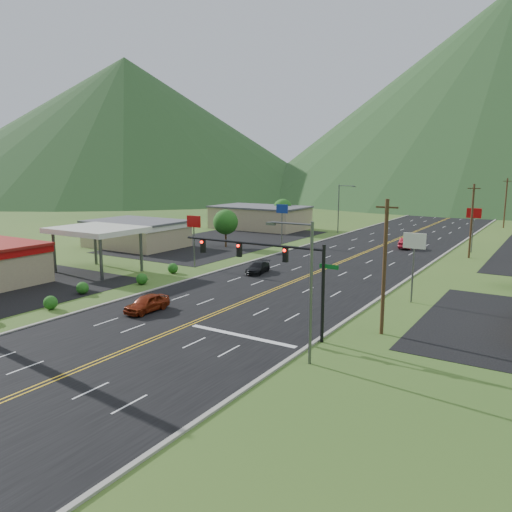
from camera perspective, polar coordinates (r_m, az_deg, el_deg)
The scene contains 23 objects.
ground at distance 32.22m, azimuth -21.83°, elevation -12.93°, with size 500.00×500.00×0.00m, color #2D501C.
road at distance 32.22m, azimuth -21.83°, elevation -12.93°, with size 20.00×460.00×0.04m, color black.
curb_east at distance 25.38m, azimuth -7.37°, elevation -18.77°, with size 0.30×460.00×0.14m, color gray.
traffic_signal at distance 36.50m, azimuth 1.97°, elevation -0.76°, with size 13.10×0.43×7.00m.
streetlight_east at distance 30.91m, azimuth 5.78°, elevation -3.09°, with size 3.28×0.25×9.00m.
streetlight_west at distance 94.48m, azimuth 9.60°, elevation 5.74°, with size 3.28×0.25×9.00m.
gas_canopy at distance 61.12m, azimuth -17.74°, elevation 2.75°, with size 10.00×8.00×5.30m.
building_west_mid at distance 79.46m, azimuth -13.52°, elevation 2.67°, with size 14.40×10.40×4.10m.
building_west_far at distance 100.39m, azimuth 0.45°, elevation 4.46°, with size 18.40×11.40×4.50m.
pole_sign_west_a at distance 61.16m, azimuth -7.12°, elevation 3.33°, with size 2.00×0.18×6.40m.
pole_sign_west_b at distance 79.33m, azimuth 3.00°, elevation 4.95°, with size 2.00×0.18×6.40m.
pole_sign_east_a at distance 46.99m, azimuth 17.62°, elevation 0.88°, with size 2.00×0.18×6.40m.
pole_sign_east_b at distance 78.18m, azimuth 23.62°, elevation 4.04°, with size 2.00×0.18×6.40m.
tree_west_a at distance 76.76m, azimuth -3.50°, elevation 3.90°, with size 3.84×3.84×5.82m.
tree_west_b at distance 102.17m, azimuth 3.08°, elevation 5.46°, with size 3.84×3.84×5.82m.
utility_pole_a at distance 37.37m, azimuth 14.46°, elevation -1.14°, with size 1.60×0.28×10.00m.
utility_pole_b at distance 73.18m, azimuth 23.41°, elevation 3.75°, with size 1.60×0.28×10.00m.
utility_pole_c at distance 112.76m, azimuth 26.62°, elevation 5.47°, with size 1.60×0.28×10.00m.
mountain_n at distance 240.18m, azimuth 27.20°, elevation 16.32°, with size 220.00×220.00×85.00m, color #193719.
mountain_nw at distance 240.04m, azimuth -14.53°, elevation 14.09°, with size 190.00×190.00×60.00m, color #193719.
car_red_near at distance 43.70m, azimuth -12.36°, elevation -5.34°, with size 1.74×4.33×1.47m, color maroon.
car_dark_mid at distance 58.08m, azimuth 0.22°, elevation -1.37°, with size 1.75×4.31×1.25m, color black.
car_red_far at distance 79.13m, azimuth 16.86°, elevation 1.41°, with size 1.68×4.83×1.59m, color maroon.
Camera 1 is at (24.47, -17.00, 12.24)m, focal length 35.00 mm.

